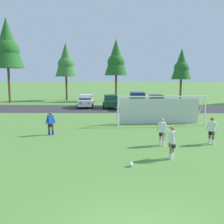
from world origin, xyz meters
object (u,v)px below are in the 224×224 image
object	(u,v)px
parked_car_slot_center_left	(137,101)
parked_car_slot_center	(156,101)
player_midfield_center	(212,131)
soccer_ball	(131,164)
parked_car_slot_left	(111,101)
player_striker_near	(172,143)
soccer_goal	(160,109)
player_winger_right	(162,132)
player_winger_left	(51,123)
parked_car_slot_far_left	(86,101)

from	to	relation	value
parked_car_slot_center_left	parked_car_slot_center	bearing A→B (deg)	29.19
player_midfield_center	parked_car_slot_center_left	distance (m)	17.12
soccer_ball	parked_car_slot_left	bearing A→B (deg)	93.43
player_midfield_center	parked_car_slot_left	distance (m)	19.55
player_striker_near	soccer_goal	bearing A→B (deg)	83.87
soccer_ball	player_winger_right	xyz separation A→B (m)	(2.06, 3.66, 0.71)
player_winger_left	player_winger_right	size ratio (longest dim) A/B	1.00
parked_car_slot_left	parked_car_slot_center	world-z (taller)	same
parked_car_slot_center_left	parked_car_slot_center	size ratio (longest dim) A/B	1.09
soccer_ball	player_winger_left	xyz separation A→B (m)	(-5.26, 6.40, 0.71)
player_winger_right	parked_car_slot_center_left	distance (m)	17.20
player_winger_right	parked_car_slot_center	bearing A→B (deg)	82.14
player_striker_near	player_winger_left	size ratio (longest dim) A/B	1.00
player_winger_right	parked_car_slot_center_left	world-z (taller)	parked_car_slot_center_left
soccer_goal	parked_car_slot_center_left	xyz separation A→B (m)	(-1.10, 10.15, -0.18)
player_midfield_center	player_winger_right	bearing A→B (deg)	-173.26
soccer_ball	player_striker_near	bearing A→B (deg)	28.68
soccer_goal	parked_car_slot_far_left	bearing A→B (deg)	122.99
player_winger_left	parked_car_slot_far_left	size ratio (longest dim) A/B	0.38
parked_car_slot_left	parked_car_slot_center_left	size ratio (longest dim) A/B	0.93
soccer_ball	player_midfield_center	xyz separation A→B (m)	(5.12, 4.02, 0.71)
parked_car_slot_far_left	parked_car_slot_center_left	size ratio (longest dim) A/B	0.93
player_winger_right	parked_car_slot_far_left	xyz separation A→B (m)	(-6.77, 19.12, 0.05)
player_winger_left	parked_car_slot_center	bearing A→B (deg)	58.12
player_winger_right	player_striker_near	bearing A→B (deg)	-89.08
player_striker_near	parked_car_slot_left	world-z (taller)	parked_car_slot_left
player_winger_left	parked_car_slot_left	size ratio (longest dim) A/B	0.38
soccer_ball	player_striker_near	size ratio (longest dim) A/B	0.13
soccer_goal	player_striker_near	world-z (taller)	soccer_goal
soccer_ball	player_midfield_center	bearing A→B (deg)	38.17
parked_car_slot_far_left	parked_car_slot_left	xyz separation A→B (m)	(3.36, -0.32, 0.00)
soccer_goal	parked_car_slot_center	world-z (taller)	soccer_goal
soccer_goal	player_winger_left	distance (m)	9.44
parked_car_slot_center_left	parked_car_slot_center	world-z (taller)	parked_car_slot_center_left
player_midfield_center	parked_car_slot_center	xyz separation A→B (m)	(-0.48, 18.29, 0.05)
soccer_goal	player_midfield_center	world-z (taller)	soccer_goal
parked_car_slot_center_left	soccer_ball	bearing A→B (deg)	-95.56
parked_car_slot_center_left	soccer_goal	bearing A→B (deg)	-83.81
player_midfield_center	parked_car_slot_center_left	bearing A→B (deg)	100.39
soccer_goal	parked_car_slot_center_left	distance (m)	10.21
parked_car_slot_far_left	parked_car_slot_center	world-z (taller)	same
parked_car_slot_far_left	player_striker_near	bearing A→B (deg)	-72.52
soccer_ball	soccer_goal	distance (m)	11.22
soccer_ball	parked_car_slot_center_left	distance (m)	20.98
soccer_ball	parked_car_slot_left	size ratio (longest dim) A/B	0.05
parked_car_slot_center	player_striker_near	bearing A→B (deg)	-96.83
soccer_goal	player_striker_near	size ratio (longest dim) A/B	4.59
player_winger_left	player_winger_right	world-z (taller)	same
parked_car_slot_center_left	parked_car_slot_left	bearing A→B (deg)	154.50
soccer_goal	parked_car_slot_far_left	distance (m)	14.40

